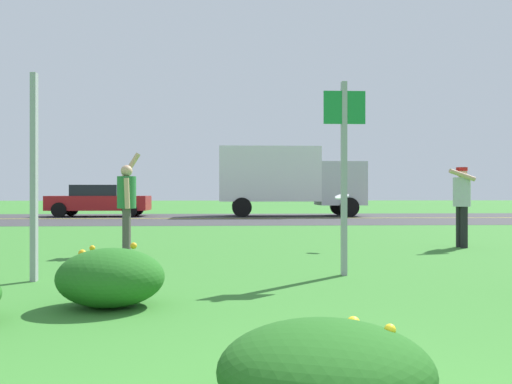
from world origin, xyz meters
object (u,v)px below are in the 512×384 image
(sign_post_by_roadside, at_px, (344,158))
(sign_post_near_path, at_px, (34,177))
(person_catcher_red_cap_gray_shirt, at_px, (462,198))
(car_red_center_left, at_px, (99,200))
(person_thrower_green_shirt, at_px, (127,200))
(frisbee_white, at_px, (342,197))
(box_truck_silver, at_px, (288,178))

(sign_post_by_roadside, bearing_deg, sign_post_near_path, -175.78)
(sign_post_near_path, distance_m, sign_post_by_roadside, 4.00)
(person_catcher_red_cap_gray_shirt, xyz_separation_m, car_red_center_left, (-10.73, 14.33, -0.25))
(person_thrower_green_shirt, distance_m, person_catcher_red_cap_gray_shirt, 6.58)
(person_thrower_green_shirt, relative_size, frisbee_white, 6.54)
(car_red_center_left, relative_size, box_truck_silver, 0.67)
(sign_post_near_path, relative_size, frisbee_white, 9.20)
(person_thrower_green_shirt, bearing_deg, car_red_center_left, 105.53)
(person_thrower_green_shirt, bearing_deg, frisbee_white, 6.86)
(frisbee_white, xyz_separation_m, car_red_center_left, (-8.24, 14.58, -0.29))
(person_thrower_green_shirt, relative_size, person_catcher_red_cap_gray_shirt, 1.15)
(sign_post_near_path, height_order, car_red_center_left, sign_post_near_path)
(sign_post_by_roadside, xyz_separation_m, person_catcher_red_cap_gray_shirt, (3.13, 3.43, -0.59))
(person_catcher_red_cap_gray_shirt, bearing_deg, sign_post_by_roadside, -132.36)
(person_thrower_green_shirt, distance_m, car_red_center_left, 15.64)
(frisbee_white, relative_size, car_red_center_left, 0.06)
(frisbee_white, bearing_deg, person_thrower_green_shirt, -173.14)
(sign_post_by_roadside, distance_m, box_truck_silver, 17.81)
(person_catcher_red_cap_gray_shirt, relative_size, frisbee_white, 5.71)
(sign_post_near_path, xyz_separation_m, sign_post_by_roadside, (3.98, 0.29, 0.27))
(person_thrower_green_shirt, distance_m, frisbee_white, 4.08)
(sign_post_near_path, relative_size, car_red_center_left, 0.58)
(person_catcher_red_cap_gray_shirt, bearing_deg, frisbee_white, -174.37)
(sign_post_near_path, bearing_deg, box_truck_silver, 74.09)
(frisbee_white, bearing_deg, sign_post_near_path, -143.03)
(sign_post_by_roadside, height_order, frisbee_white, sign_post_by_roadside)
(person_thrower_green_shirt, bearing_deg, box_truck_silver, 73.09)
(sign_post_by_roadside, distance_m, car_red_center_left, 19.34)
(frisbee_white, height_order, box_truck_silver, box_truck_silver)
(person_thrower_green_shirt, bearing_deg, person_catcher_red_cap_gray_shirt, 6.39)
(sign_post_near_path, distance_m, person_thrower_green_shirt, 3.06)
(car_red_center_left, xyz_separation_m, box_truck_silver, (8.77, -0.00, 1.06))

